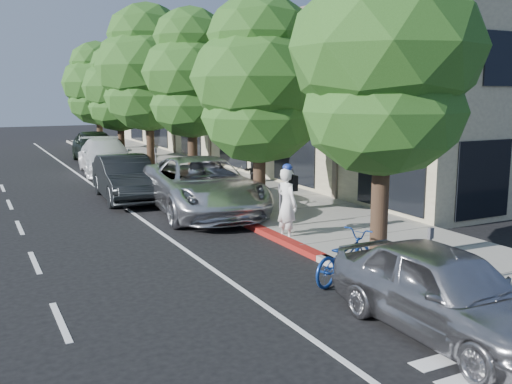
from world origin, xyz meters
TOP-DOWN VIEW (x-y plane):
  - ground at (0.00, 0.00)m, footprint 120.00×120.00m
  - sidewalk at (2.30, 8.00)m, footprint 4.60×56.00m
  - curb at (0.00, 8.00)m, footprint 0.30×56.00m
  - curb_red_segment at (0.00, 1.00)m, footprint 0.32×4.00m
  - storefront_building at (9.60, 18.00)m, footprint 10.00×36.00m
  - street_tree_0 at (0.90, -2.00)m, footprint 4.35×4.35m
  - street_tree_1 at (0.90, 4.00)m, footprint 4.37×4.37m
  - street_tree_2 at (0.90, 10.00)m, footprint 4.00×4.00m
  - street_tree_3 at (0.90, 16.00)m, footprint 5.21×5.21m
  - street_tree_4 at (0.90, 22.00)m, footprint 4.33×4.33m
  - street_tree_5 at (0.90, 28.00)m, footprint 4.80×4.80m
  - cyclist at (0.25, 1.09)m, footprint 0.56×0.78m
  - bicycle at (-0.40, -2.47)m, footprint 2.16×1.40m
  - silver_suv at (-0.50, 5.50)m, footprint 3.67×6.95m
  - dark_sedan at (-2.20, 9.00)m, footprint 2.05×5.15m
  - white_pickup at (-1.25, 16.51)m, footprint 2.92×6.08m
  - dark_suv_far at (-0.78, 21.50)m, footprint 2.46×5.56m
  - near_car_a at (-0.56, -5.50)m, footprint 1.84×4.51m
  - pedestrian at (2.69, 8.15)m, footprint 0.92×0.81m

SIDE VIEW (x-z plane):
  - ground at x=0.00m, z-range 0.00..0.00m
  - sidewalk at x=2.30m, z-range 0.00..0.15m
  - curb at x=0.00m, z-range 0.00..0.15m
  - curb_red_segment at x=0.00m, z-range 0.00..0.15m
  - bicycle at x=-0.40m, z-range 0.00..1.07m
  - near_car_a at x=-0.56m, z-range 0.00..1.53m
  - dark_sedan at x=-2.20m, z-range 0.00..1.67m
  - white_pickup at x=-1.25m, z-range 0.00..1.71m
  - dark_suv_far at x=-0.78m, z-range 0.00..1.86m
  - silver_suv at x=-0.50m, z-range 0.00..1.86m
  - pedestrian at x=2.69m, z-range 0.15..1.72m
  - cyclist at x=0.25m, z-range 0.00..2.00m
  - storefront_building at x=9.60m, z-range 0.00..7.00m
  - street_tree_4 at x=0.90m, z-range 0.79..7.69m
  - street_tree_1 at x=0.90m, z-range 0.82..7.90m
  - street_tree_5 at x=0.90m, z-range 0.82..8.26m
  - street_tree_2 at x=0.90m, z-range 0.99..8.40m
  - street_tree_0 at x=0.90m, z-range 0.99..8.70m
  - street_tree_3 at x=0.90m, z-range 0.96..9.33m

